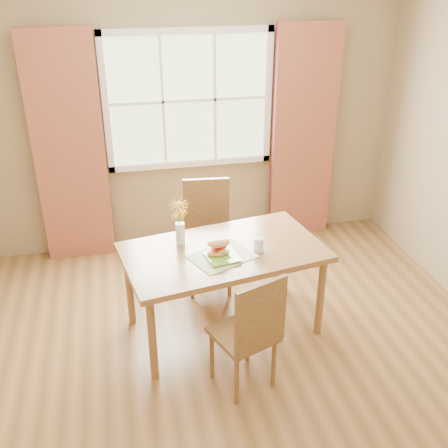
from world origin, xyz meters
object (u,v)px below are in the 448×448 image
chair_near (250,329)px  croissant_sandwich (218,247)px  chair_far (208,230)px  flower_vase (180,218)px  dining_table (224,258)px  water_glass (259,245)px

chair_near → croissant_sandwich: 0.68m
chair_far → flower_vase: 0.75m
chair_near → chair_far: bearing=70.0°
dining_table → chair_far: size_ratio=1.64×
dining_table → water_glass: bearing=-26.1°
water_glass → croissant_sandwich: bearing=-176.2°
chair_far → water_glass: (0.25, -0.78, 0.24)m
dining_table → chair_near: size_ratio=1.75×
chair_near → chair_far: 1.40m
chair_far → flower_vase: flower_vase is taller
croissant_sandwich → flower_vase: flower_vase is taller
croissant_sandwich → flower_vase: size_ratio=0.51×
chair_near → water_glass: (0.23, 0.62, 0.28)m
dining_table → flower_vase: (-0.30, 0.16, 0.29)m
dining_table → flower_vase: 0.45m
croissant_sandwich → water_glass: size_ratio=1.71×
water_glass → flower_vase: (-0.56, 0.23, 0.17)m
chair_far → water_glass: chair_far is taller
dining_table → chair_near: (0.03, -0.70, -0.15)m
chair_far → croissant_sandwich: 0.85m
flower_vase → dining_table: bearing=-27.6°
flower_vase → chair_far: bearing=60.1°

